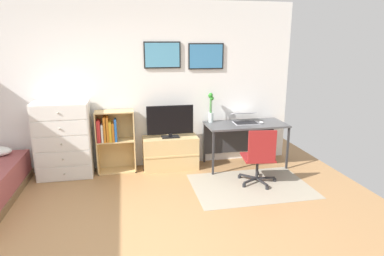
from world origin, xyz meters
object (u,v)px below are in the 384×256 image
office_chair (259,155)px  computer_mouse (261,122)px  desk (244,130)px  laptop (245,118)px  dresser (64,140)px  bamboo_vase (211,108)px  television (170,122)px  bookshelf (112,137)px  tv_stand (171,153)px

office_chair → computer_mouse: (0.34, 0.76, 0.30)m
desk → laptop: laptop is taller
dresser → desk: size_ratio=0.90×
office_chair → bamboo_vase: bearing=122.5°
office_chair → bamboo_vase: (-0.47, 1.02, 0.52)m
television → laptop: 1.26m
dresser → bookshelf: 0.73m
dresser → laptop: dresser is taller
tv_stand → laptop: (1.26, -0.04, 0.54)m
laptop → dresser: bearing=-178.0°
computer_mouse → dresser: bearing=177.3°
office_chair → laptop: laptop is taller
television → dresser: bearing=179.7°
bamboo_vase → desk: bearing=-14.0°
television → desk: bearing=-0.8°
dresser → computer_mouse: 3.17m
bookshelf → bamboo_vase: bearing=1.6°
computer_mouse → bookshelf: bearing=175.0°
laptop → computer_mouse: bearing=-24.1°
tv_stand → bookshelf: bearing=176.9°
dresser → tv_stand: 1.68m
bookshelf → tv_stand: 0.98m
bookshelf → laptop: (2.19, -0.09, 0.22)m
desk → laptop: (0.01, 0.00, 0.19)m
tv_stand → desk: desk is taller
dresser → office_chair: bearing=-17.8°
dresser → television: (1.65, -0.01, 0.21)m
computer_mouse → office_chair: bearing=-113.9°
laptop → bamboo_vase: size_ratio=0.88×
tv_stand → television: (0.00, -0.02, 0.53)m
dresser → laptop: 2.92m
laptop → desk: bearing=-146.0°
office_chair → computer_mouse: size_ratio=8.27×
computer_mouse → bamboo_vase: size_ratio=0.21×
tv_stand → desk: bearing=-1.9°
dresser → desk: (2.91, -0.03, 0.02)m
dresser → bamboo_vase: bamboo_vase is taller
dresser → television: bearing=-0.3°
dresser → tv_stand: (1.65, 0.02, -0.32)m
tv_stand → desk: size_ratio=0.67×
tv_stand → bamboo_vase: bamboo_vase is taller
bookshelf → television: 0.96m
office_chair → bamboo_vase: 1.24m
computer_mouse → bamboo_vase: bamboo_vase is taller
laptop → computer_mouse: size_ratio=4.25×
dresser → laptop: bearing=-0.4°
office_chair → computer_mouse: bearing=73.8°
desk → bamboo_vase: size_ratio=2.66×
computer_mouse → desk: bearing=155.0°
laptop → television: bearing=-178.2°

